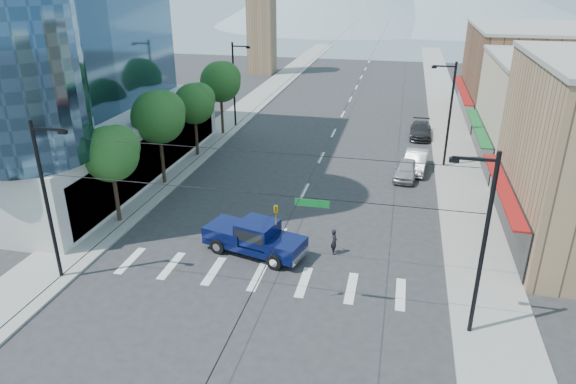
% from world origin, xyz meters
% --- Properties ---
extents(ground, '(160.00, 160.00, 0.00)m').
position_xyz_m(ground, '(0.00, 0.00, 0.00)').
color(ground, '#28282B').
rests_on(ground, ground).
extents(sidewalk_left, '(4.00, 120.00, 0.15)m').
position_xyz_m(sidewalk_left, '(-12.00, 40.00, 0.07)').
color(sidewalk_left, gray).
rests_on(sidewalk_left, ground).
extents(sidewalk_right, '(4.00, 120.00, 0.15)m').
position_xyz_m(sidewalk_right, '(12.00, 40.00, 0.07)').
color(sidewalk_right, gray).
rests_on(sidewalk_right, ground).
extents(shop_mid, '(12.00, 14.00, 9.00)m').
position_xyz_m(shop_mid, '(20.00, 24.00, 4.50)').
color(shop_mid, tan).
rests_on(shop_mid, ground).
extents(shop_far, '(12.00, 18.00, 10.00)m').
position_xyz_m(shop_far, '(20.00, 40.00, 5.00)').
color(shop_far, brown).
rests_on(shop_far, ground).
extents(clock_tower, '(4.80, 4.80, 20.40)m').
position_xyz_m(clock_tower, '(-16.50, 62.00, 10.64)').
color(clock_tower, '#8C6B4C').
rests_on(clock_tower, ground).
extents(tree_near, '(3.65, 3.64, 6.71)m').
position_xyz_m(tree_near, '(-11.07, 6.10, 4.99)').
color(tree_near, black).
rests_on(tree_near, ground).
extents(tree_midnear, '(4.09, 4.09, 7.52)m').
position_xyz_m(tree_midnear, '(-11.07, 13.10, 5.59)').
color(tree_midnear, black).
rests_on(tree_midnear, ground).
extents(tree_midfar, '(3.65, 3.64, 6.71)m').
position_xyz_m(tree_midfar, '(-11.07, 20.10, 4.99)').
color(tree_midfar, black).
rests_on(tree_midfar, ground).
extents(tree_far, '(4.09, 4.09, 7.52)m').
position_xyz_m(tree_far, '(-11.07, 27.10, 5.59)').
color(tree_far, black).
rests_on(tree_far, ground).
extents(signal_rig, '(21.80, 0.20, 9.00)m').
position_xyz_m(signal_rig, '(0.19, -1.00, 4.64)').
color(signal_rig, black).
rests_on(signal_rig, ground).
extents(lamp_pole_nw, '(2.00, 0.25, 9.00)m').
position_xyz_m(lamp_pole_nw, '(-10.67, 30.00, 4.94)').
color(lamp_pole_nw, black).
rests_on(lamp_pole_nw, ground).
extents(lamp_pole_ne, '(2.00, 0.25, 9.00)m').
position_xyz_m(lamp_pole_ne, '(10.67, 22.00, 4.94)').
color(lamp_pole_ne, black).
rests_on(lamp_pole_ne, ground).
extents(pickup_truck, '(6.60, 3.73, 2.12)m').
position_xyz_m(pickup_truck, '(-1.12, 4.01, 1.10)').
color(pickup_truck, '#08103F').
rests_on(pickup_truck, ground).
extents(pedestrian, '(0.54, 0.67, 1.60)m').
position_xyz_m(pedestrian, '(3.56, 5.00, 0.80)').
color(pedestrian, black).
rests_on(pedestrian, ground).
extents(parked_car_near, '(2.20, 4.54, 1.49)m').
position_xyz_m(parked_car_near, '(7.60, 18.52, 0.75)').
color(parked_car_near, '#A1A1A5').
rests_on(parked_car_near, ground).
extents(parked_car_mid, '(2.22, 5.14, 1.65)m').
position_xyz_m(parked_car_mid, '(8.35, 20.51, 0.82)').
color(parked_car_mid, silver).
rests_on(parked_car_mid, ground).
extents(parked_car_far, '(2.21, 5.16, 1.48)m').
position_xyz_m(parked_car_far, '(8.90, 30.51, 0.74)').
color(parked_car_far, '#272729').
rests_on(parked_car_far, ground).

